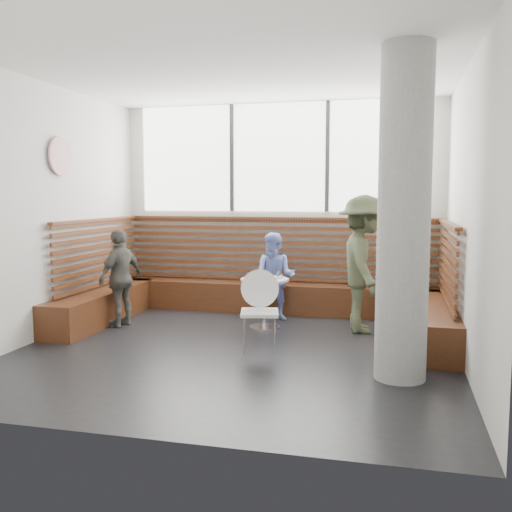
% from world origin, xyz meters
% --- Properties ---
extents(room, '(5.00, 5.00, 3.20)m').
position_xyz_m(room, '(0.00, 0.00, 1.60)').
color(room, silver).
rests_on(room, ground).
extents(booth, '(5.00, 2.50, 1.44)m').
position_xyz_m(booth, '(0.00, 1.77, 0.41)').
color(booth, '#442211').
rests_on(booth, ground).
extents(concrete_column, '(0.50, 0.50, 3.20)m').
position_xyz_m(concrete_column, '(1.85, -0.60, 1.60)').
color(concrete_column, gray).
rests_on(concrete_column, ground).
extents(wall_art, '(0.03, 0.50, 0.50)m').
position_xyz_m(wall_art, '(-2.46, 0.40, 2.30)').
color(wall_art, white).
rests_on(wall_art, room).
extents(cafe_table, '(0.66, 0.66, 0.67)m').
position_xyz_m(cafe_table, '(0.08, 1.19, 0.48)').
color(cafe_table, silver).
rests_on(cafe_table, ground).
extents(cafe_chair, '(0.45, 0.44, 0.93)m').
position_xyz_m(cafe_chair, '(0.29, 0.08, 0.55)').
color(cafe_chair, white).
rests_on(cafe_chair, ground).
extents(adult_man, '(0.89, 1.28, 1.80)m').
position_xyz_m(adult_man, '(1.38, 1.29, 0.90)').
color(adult_man, '#454C33').
rests_on(adult_man, ground).
extents(child_back, '(0.64, 0.51, 1.26)m').
position_xyz_m(child_back, '(0.11, 1.72, 0.63)').
color(child_back, '#8598E6').
rests_on(child_back, ground).
extents(child_left, '(0.52, 0.84, 1.34)m').
position_xyz_m(child_left, '(-1.88, 0.85, 0.67)').
color(child_left, '#585750').
rests_on(child_left, ground).
extents(plate_near, '(0.21, 0.21, 0.01)m').
position_xyz_m(plate_near, '(-0.07, 1.27, 0.68)').
color(plate_near, white).
rests_on(plate_near, cafe_table).
extents(plate_far, '(0.19, 0.19, 0.01)m').
position_xyz_m(plate_far, '(0.14, 1.31, 0.68)').
color(plate_far, white).
rests_on(plate_far, cafe_table).
extents(glass_left, '(0.07, 0.07, 0.11)m').
position_xyz_m(glass_left, '(-0.09, 1.14, 0.73)').
color(glass_left, white).
rests_on(glass_left, cafe_table).
extents(glass_mid, '(0.07, 0.07, 0.11)m').
position_xyz_m(glass_mid, '(0.09, 1.13, 0.73)').
color(glass_mid, white).
rests_on(glass_mid, cafe_table).
extents(glass_right, '(0.07, 0.07, 0.11)m').
position_xyz_m(glass_right, '(0.26, 1.26, 0.73)').
color(glass_right, white).
rests_on(glass_right, cafe_table).
extents(menu_card, '(0.20, 0.15, 0.00)m').
position_xyz_m(menu_card, '(0.09, 0.96, 0.68)').
color(menu_card, '#A5C64C').
rests_on(menu_card, cafe_table).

